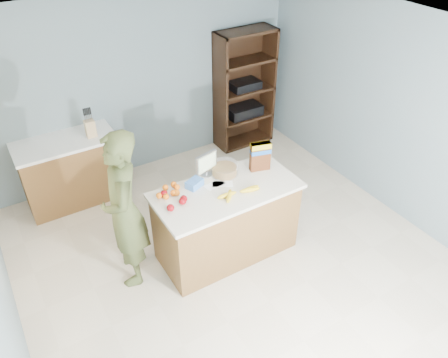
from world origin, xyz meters
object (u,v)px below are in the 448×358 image
counter_peninsula (226,224)px  shelving_unit (243,91)px  cereal_box (260,154)px  person (124,211)px  tv (206,163)px

counter_peninsula → shelving_unit: 2.61m
counter_peninsula → cereal_box: cereal_box is taller
person → counter_peninsula: bearing=93.3°
person → cereal_box: 1.57m
shelving_unit → cereal_box: 2.20m
counter_peninsula → person: person is taller
shelving_unit → cereal_box: (-1.04, -1.92, 0.23)m
shelving_unit → person: (-2.59, -1.81, 0.02)m
shelving_unit → person: shelving_unit is taller
person → cereal_box: bearing=101.9°
counter_peninsula → cereal_box: (0.51, 0.12, 0.68)m
person → tv: 1.01m
person → tv: bearing=111.3°
counter_peninsula → shelving_unit: shelving_unit is taller
person → shelving_unit: bearing=141.0°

